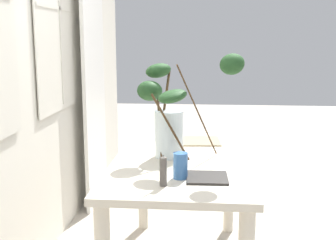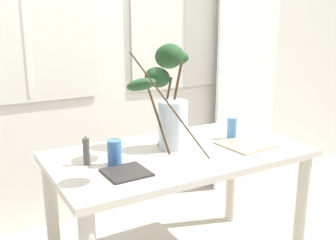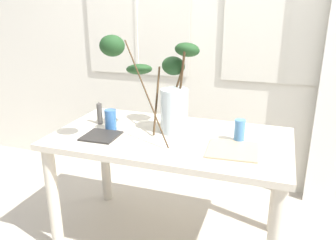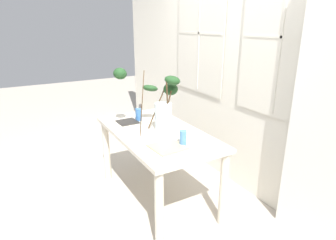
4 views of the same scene
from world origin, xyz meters
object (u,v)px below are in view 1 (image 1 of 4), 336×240
Objects in this scene: plate_square_right at (200,141)px; plate_square_left at (207,178)px; pillar_candle at (163,172)px; vase_with_branches at (171,114)px; drinking_glass_blue_right at (178,131)px; dining_table at (181,177)px; drinking_glass_blue_left at (180,166)px.

plate_square_left is at bearing -176.50° from plate_square_right.
pillar_candle is at bearing 120.76° from plate_square_left.
vase_with_branches is 0.49m from drinking_glass_blue_right.
plate_square_left is (-0.35, -0.21, -0.26)m from vase_with_branches.
drinking_glass_blue_right is 0.82m from plate_square_left.
dining_table is 0.42m from plate_square_right.
pillar_candle is at bearing 179.18° from drinking_glass_blue_right.
dining_table is 0.44m from drinking_glass_blue_left.
vase_with_branches reaches higher than plate_square_left.
drinking_glass_blue_right is at bearing -1.52° from vase_with_branches.
plate_square_left is (-0.80, -0.20, -0.06)m from drinking_glass_blue_right.
vase_with_branches reaches higher than dining_table.
pillar_candle reaches higher than dining_table.
pillar_candle is at bearing 173.51° from dining_table.
dining_table is 5.27× the size of plate_square_right.
drinking_glass_blue_right is (0.80, 0.06, 0.00)m from drinking_glass_blue_left.
plate_square_right is (-0.02, -0.15, -0.06)m from drinking_glass_blue_right.
vase_with_branches is at bearing 127.29° from dining_table.
pillar_candle is at bearing 148.18° from drinking_glass_blue_left.
dining_table is 9.41× the size of pillar_candle.
drinking_glass_blue_right is at bearing 6.37° from dining_table.
vase_with_branches is 0.48m from plate_square_left.
drinking_glass_blue_left is at bearing -31.82° from pillar_candle.
drinking_glass_blue_left is 0.86× the size of pillar_candle.
drinking_glass_blue_left and drinking_glass_blue_right have the same top height.
plate_square_right is at bearing -6.26° from drinking_glass_blue_left.
plate_square_right is at bearing 3.50° from plate_square_left.
drinking_glass_blue_left is at bearing 91.51° from plate_square_left.
vase_with_branches is 4.22× the size of pillar_candle.
drinking_glass_blue_right is 0.87× the size of pillar_candle.
plate_square_left is (0.00, -0.13, -0.06)m from drinking_glass_blue_left.
plate_square_left is 0.78m from plate_square_right.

